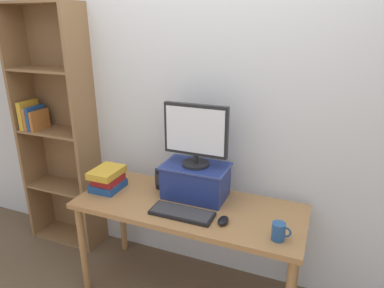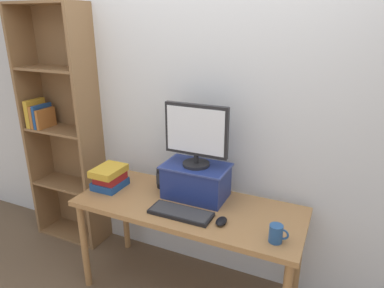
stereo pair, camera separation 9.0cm
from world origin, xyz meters
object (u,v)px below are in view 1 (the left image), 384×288
desk (189,215)px  coffee_mug (279,231)px  computer_mouse (223,221)px  computer_monitor (196,134)px  bookshelf_unit (57,130)px  desk_speaker (161,178)px  riser_box (196,180)px  keyboard (182,213)px  book_stack (108,179)px

desk → coffee_mug: coffee_mug is taller
desk → computer_mouse: bearing=-24.3°
computer_monitor → desk: bearing=-92.1°
desk → bookshelf_unit: bearing=169.2°
bookshelf_unit → desk_speaker: bookshelf_unit is taller
riser_box → desk: bearing=-92.1°
bookshelf_unit → coffee_mug: bookshelf_unit is taller
coffee_mug → computer_mouse: bearing=173.0°
bookshelf_unit → coffee_mug: bearing=-12.3°
desk → computer_mouse: computer_mouse is taller
bookshelf_unit → desk: bearing=-10.8°
computer_monitor → coffee_mug: size_ratio=4.01×
computer_monitor → desk_speaker: bearing=174.1°
keyboard → coffee_mug: 0.62m
desk → computer_monitor: bearing=87.9°
keyboard → computer_mouse: size_ratio=3.97×
book_stack → computer_monitor: bearing=12.4°
computer_monitor → computer_mouse: size_ratio=4.28×
coffee_mug → desk_speaker: bearing=160.2°
desk_speaker → coffee_mug: bearing=-19.8°
bookshelf_unit → keyboard: (1.33, -0.39, -0.29)m
computer_mouse → book_stack: bearing=172.9°
riser_box → computer_mouse: riser_box is taller
coffee_mug → desk_speaker: 0.97m
riser_box → keyboard: (0.01, -0.26, -0.11)m
book_stack → riser_box: bearing=12.6°
riser_box → book_stack: 0.66m
desk → computer_monitor: computer_monitor is taller
desk → coffee_mug: 0.66m
computer_mouse → coffee_mug: bearing=-7.0°
bookshelf_unit → keyboard: bearing=-16.3°
coffee_mug → desk_speaker: size_ratio=0.74×
desk → computer_monitor: 0.56m
desk → coffee_mug: bearing=-15.3°
bookshelf_unit → book_stack: bookshelf_unit is taller
riser_box → computer_monitor: (-0.00, -0.00, 0.34)m
desk_speaker → book_stack: bearing=-154.2°
bookshelf_unit → computer_monitor: bearing=-5.3°
coffee_mug → computer_monitor: bearing=154.4°
desk_speaker → bookshelf_unit: bearing=174.8°
desk → desk_speaker: bearing=151.0°
computer_monitor → computer_mouse: bearing=-42.4°
book_stack → coffee_mug: (1.26, -0.16, -0.03)m
keyboard → desk_speaker: (-0.30, 0.29, 0.06)m
riser_box → keyboard: size_ratio=1.10×
keyboard → computer_mouse: 0.27m
riser_box → computer_mouse: 0.40m
bookshelf_unit → desk_speaker: (1.03, -0.09, -0.23)m
desk_speaker → computer_monitor: bearing=-5.9°
computer_mouse → desk: bearing=155.7°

